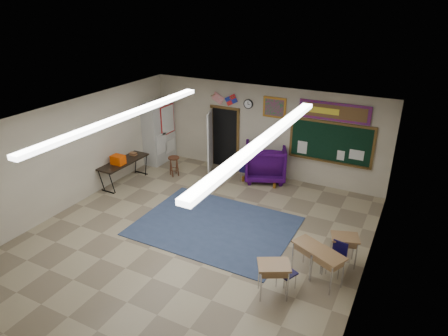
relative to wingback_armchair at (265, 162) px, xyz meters
The scene contains 25 objects.
floor 4.20m from the wingback_armchair, 93.35° to the right, with size 9.00×9.00×0.00m, color gray.
back_wall 1.00m from the wingback_armchair, 124.74° to the left, with size 8.00×0.04×3.00m, color #BFB39B.
front_wall 8.70m from the wingback_armchair, 91.61° to the right, with size 8.00×0.04×3.00m, color #BFB39B.
left_wall 6.00m from the wingback_armchair, 135.63° to the right, with size 0.04×9.00×3.00m, color #BFB39B.
right_wall 5.67m from the wingback_armchair, 47.84° to the right, with size 0.04×9.00×3.00m, color #BFB39B.
ceiling 4.80m from the wingback_armchair, 93.35° to the right, with size 8.00×9.00×0.04m, color silver.
area_rug 3.40m from the wingback_armchair, 90.73° to the right, with size 4.00×3.00×0.02m, color navy.
fluorescent_strips 4.77m from the wingback_armchair, 93.35° to the right, with size 3.86×6.00×0.10m, color white, non-canonical shape.
doorway 1.82m from the wingback_armchair, behind, with size 1.10×0.89×2.16m.
chalkboard 2.16m from the wingback_armchair, ahead, with size 2.55×0.14×1.30m.
bulletin_board 2.71m from the wingback_armchair, ahead, with size 2.10×0.05×0.55m.
framed_art_print 1.78m from the wingback_armchair, 71.23° to the left, with size 0.75×0.05×0.65m.
wall_clock 1.95m from the wingback_armchair, 158.25° to the left, with size 0.32×0.05×0.32m.
wall_flags 2.52m from the wingback_armchair, 169.99° to the left, with size 1.16×0.06×0.70m, color red, non-canonical shape.
storage_cabinet 4.00m from the wingback_armchair, behind, with size 0.59×1.25×2.20m.
wingback_armchair is the anchor object (origin of this frame).
student_chair_reading 0.70m from the wingback_armchair, 136.34° to the right, with size 0.36×0.36×0.73m, color black, non-canonical shape.
student_chair_desk_a 5.35m from the wingback_armchair, 63.17° to the right, with size 0.37×0.37×0.74m, color black, non-canonical shape.
student_chair_desk_b 5.00m from the wingback_armchair, 50.04° to the right, with size 0.37×0.37×0.74m, color black, non-canonical shape.
student_desk_front_left 4.82m from the wingback_armchair, 56.90° to the right, with size 0.74×0.67×0.73m.
student_desk_front_right 4.71m from the wingback_armchair, 46.05° to the right, with size 0.71×0.62×0.72m.
student_desk_back_left 5.56m from the wingback_armchair, 66.22° to the right, with size 0.79×0.72×0.76m.
student_desk_back_right 5.30m from the wingback_armchair, 53.87° to the right, with size 0.76×0.69×0.74m.
folding_table 4.55m from the wingback_armchair, 148.83° to the right, with size 0.65×1.82×1.03m.
wooden_stool 3.03m from the wingback_armchair, 157.45° to the right, with size 0.37×0.37×0.66m.
Camera 1 is at (4.56, -7.07, 5.65)m, focal length 32.00 mm.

